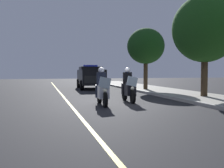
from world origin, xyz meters
name	(u,v)px	position (x,y,z in m)	size (l,w,h in m)	color
ground_plane	(114,103)	(0.00, 0.00, 0.00)	(80.00, 80.00, 0.00)	black
curb_strip	(179,99)	(0.00, 3.54, 0.07)	(48.00, 0.24, 0.15)	#9E9B93
sidewalk_strip	(211,99)	(0.00, 5.44, 0.05)	(48.00, 3.60, 0.10)	gray
lane_stripe_center	(70,104)	(0.00, -2.11, 0.00)	(48.00, 0.12, 0.01)	#E0D14C
police_motorcycle_lead_left	(102,90)	(0.73, -0.73, 0.70)	(2.14, 0.59, 1.72)	black
police_motorcycle_lead_right	(128,88)	(-0.26, 0.84, 0.70)	(2.14, 0.59, 1.72)	black
police_suv	(91,76)	(-10.13, 0.71, 1.07)	(4.99, 2.26, 2.05)	black
cyclist_background	(99,77)	(-15.14, 2.47, 0.84)	(1.76, 0.33, 1.69)	black
tree_mid_block	(205,29)	(-0.94, 5.62, 3.91)	(3.70, 3.70, 5.73)	#42301E
tree_far_back	(146,46)	(-7.24, 4.60, 3.47)	(2.93, 2.93, 4.79)	#42301E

